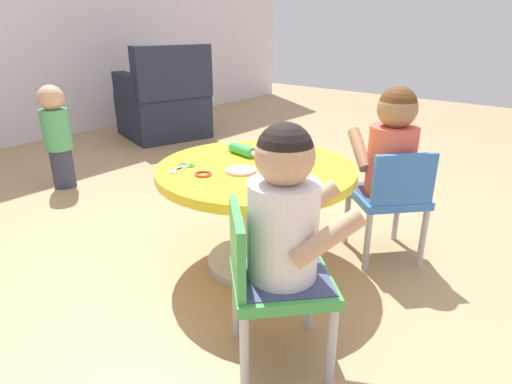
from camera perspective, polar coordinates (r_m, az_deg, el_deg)
The scene contains 15 objects.
ground_plane at distance 2.01m, azimuth 0.00°, elevation -9.36°, with size 10.00×10.00×0.00m, color tan.
craft_table at distance 1.86m, azimuth 0.00°, elevation -0.02°, with size 0.84×0.84×0.47m.
child_chair_left at distance 1.34m, azimuth 1.92°, elevation -11.42°, with size 0.42×0.42×0.54m.
seated_child_left at distance 1.24m, azimuth 3.87°, elevation -2.48°, with size 0.44×0.43×0.51m.
child_chair_right at distance 2.02m, azimuth 17.34°, elevation -0.66°, with size 0.42×0.42×0.54m.
seated_child_right at distance 1.98m, azimuth 17.59°, elevation 5.85°, with size 0.43×0.44×0.51m.
armchair_dark at distance 4.22m, azimuth -12.01°, elevation 11.29°, with size 0.88×0.89×0.85m.
toddler_standing at distance 3.08m, azimuth -24.84°, elevation 6.97°, with size 0.17×0.17×0.67m.
rolling_pin at distance 1.96m, azimuth -1.83°, elevation 5.61°, with size 0.07×0.23×0.05m.
craft_scissors at distance 1.82m, azimuth -9.57°, elevation 3.28°, with size 0.14×0.09×0.01m.
playdough_blob_0 at distance 1.75m, azimuth -2.04°, elevation 2.86°, with size 0.12×0.12×0.01m, color pink.
cookie_cutter_0 at distance 1.79m, azimuth 5.83°, elevation 3.21°, with size 0.06×0.06×0.01m, color #D83FA5.
cookie_cutter_1 at distance 1.90m, azimuth 3.52°, elevation 4.35°, with size 0.06×0.06×0.01m, color orange.
cookie_cutter_2 at distance 1.81m, azimuth 3.60°, elevation 3.52°, with size 0.05×0.05×0.01m, color #D83FA5.
cookie_cutter_3 at distance 1.72m, azimuth -7.02°, elevation 2.37°, with size 0.07×0.07×0.01m, color red.
Camera 1 is at (-1.34, -1.09, 1.04)m, focal length 30.22 mm.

